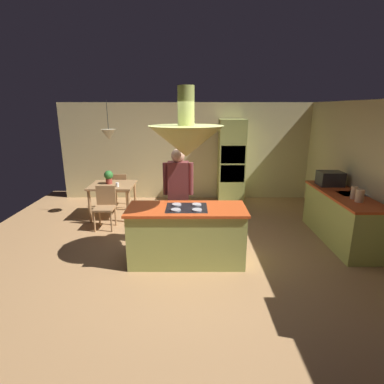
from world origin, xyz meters
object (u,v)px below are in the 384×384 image
at_px(dining_table, 112,189).
at_px(canister_sugar, 353,193).
at_px(microwave_on_counter, 329,178).
at_px(canister_flour, 359,196).
at_px(oven_tower, 230,162).
at_px(cup_on_table, 116,185).
at_px(potted_plant_on_table, 108,176).
at_px(kitchen_island, 186,235).
at_px(person_at_island, 177,191).
at_px(chair_facing_island, 104,204).
at_px(chair_by_back_wall, 119,188).

distance_m(dining_table, canister_sugar, 4.83).
bearing_deg(microwave_on_counter, canister_flour, -90.00).
distance_m(dining_table, microwave_on_counter, 4.61).
bearing_deg(oven_tower, cup_on_table, -152.71).
height_order(dining_table, canister_sugar, canister_sugar).
xyz_separation_m(potted_plant_on_table, canister_sugar, (4.63, -1.68, 0.09)).
distance_m(canister_sugar, microwave_on_counter, 0.92).
xyz_separation_m(kitchen_island, person_at_island, (-0.16, 0.65, 0.55)).
bearing_deg(person_at_island, canister_sugar, -3.29).
bearing_deg(microwave_on_counter, kitchen_island, -153.75).
bearing_deg(chair_facing_island, kitchen_island, -40.38).
bearing_deg(potted_plant_on_table, cup_on_table, -47.42).
bearing_deg(microwave_on_counter, person_at_island, -165.98).
bearing_deg(microwave_on_counter, dining_table, 171.24).
height_order(dining_table, microwave_on_counter, microwave_on_counter).
bearing_deg(oven_tower, chair_by_back_wall, -170.10).
distance_m(cup_on_table, canister_sugar, 4.60).
relative_size(person_at_island, microwave_on_counter, 3.79).
distance_m(oven_tower, chair_by_back_wall, 2.90).
bearing_deg(chair_facing_island, dining_table, 90.00).
bearing_deg(potted_plant_on_table, dining_table, -33.43).
height_order(cup_on_table, canister_flour, canister_flour).
distance_m(potted_plant_on_table, microwave_on_counter, 4.69).
relative_size(kitchen_island, potted_plant_on_table, 6.19).
bearing_deg(oven_tower, canister_sugar, -57.80).
bearing_deg(chair_by_back_wall, cup_on_table, 100.71).
height_order(dining_table, cup_on_table, cup_on_table).
xyz_separation_m(oven_tower, potted_plant_on_table, (-2.89, -1.09, -0.14)).
bearing_deg(dining_table, oven_tower, 22.21).
relative_size(dining_table, potted_plant_on_table, 3.21).
xyz_separation_m(kitchen_island, chair_by_back_wall, (-1.70, 2.75, 0.04)).
relative_size(potted_plant_on_table, canister_flour, 1.41).
bearing_deg(potted_plant_on_table, chair_facing_island, -83.01).
bearing_deg(chair_by_back_wall, oven_tower, -170.10).
bearing_deg(canister_sugar, dining_table, 160.36).
bearing_deg(dining_table, canister_sugar, -19.64).
xyz_separation_m(oven_tower, cup_on_table, (-2.64, -1.36, -0.27)).
height_order(chair_by_back_wall, microwave_on_counter, microwave_on_counter).
distance_m(dining_table, cup_on_table, 0.31).
height_order(canister_sugar, microwave_on_counter, microwave_on_counter).
distance_m(chair_by_back_wall, canister_flour, 5.19).
relative_size(oven_tower, dining_table, 2.22).
distance_m(chair_facing_island, microwave_on_counter, 4.57).
xyz_separation_m(person_at_island, microwave_on_counter, (3.00, 0.75, 0.05)).
bearing_deg(person_at_island, dining_table, 136.85).
xyz_separation_m(dining_table, chair_facing_island, (0.00, -0.65, -0.15)).
relative_size(cup_on_table, canister_sugar, 0.42).
bearing_deg(microwave_on_counter, oven_tower, 133.35).
distance_m(chair_facing_island, canister_sugar, 4.67).
xyz_separation_m(kitchen_island, dining_table, (-1.70, 2.10, 0.19)).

